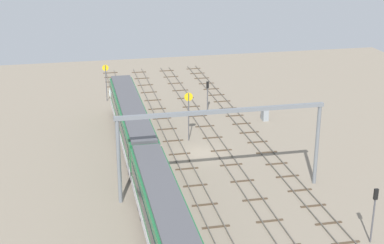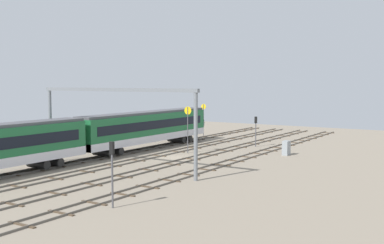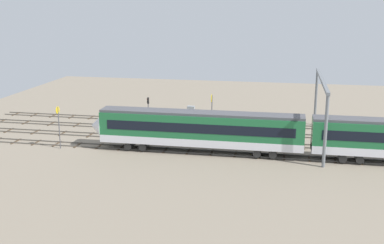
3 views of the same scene
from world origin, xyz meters
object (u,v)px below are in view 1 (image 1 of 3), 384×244
(relay_cabinet, at_px, (265,114))
(signal_light_trackside_approach, at_px, (374,208))
(train, at_px, (145,163))
(speed_sign_mid_trackside, at_px, (106,78))
(overhead_gantry, at_px, (222,130))
(signal_light_trackside_departure, at_px, (208,92))
(speed_sign_near_foreground, at_px, (189,110))

(relay_cabinet, bearing_deg, signal_light_trackside_approach, 177.43)
(train, xyz_separation_m, signal_light_trackside_approach, (-13.29, -16.27, 0.42))
(speed_sign_mid_trackside, relative_size, relay_cabinet, 3.00)
(overhead_gantry, xyz_separation_m, signal_light_trackside_departure, (23.62, -4.41, -3.59))
(speed_sign_mid_trackside, relative_size, signal_light_trackside_departure, 1.27)
(overhead_gantry, bearing_deg, signal_light_trackside_departure, -10.57)
(speed_sign_mid_trackside, height_order, signal_light_trackside_departure, speed_sign_mid_trackside)
(signal_light_trackside_approach, bearing_deg, speed_sign_near_foreground, 21.39)
(signal_light_trackside_departure, bearing_deg, speed_sign_mid_trackside, 59.64)
(train, relative_size, speed_sign_near_foreground, 8.67)
(train, xyz_separation_m, speed_sign_near_foreground, (11.43, -6.58, 1.14))
(speed_sign_near_foreground, bearing_deg, signal_light_trackside_departure, -25.05)
(train, distance_m, signal_light_trackside_approach, 21.01)
(train, distance_m, relay_cabinet, 24.08)
(speed_sign_near_foreground, bearing_deg, train, 150.06)
(train, bearing_deg, speed_sign_near_foreground, -29.94)
(signal_light_trackside_approach, xyz_separation_m, signal_light_trackside_departure, (34.66, 5.04, -0.35))
(overhead_gantry, bearing_deg, speed_sign_mid_trackside, 15.19)
(overhead_gantry, height_order, speed_sign_near_foreground, overhead_gantry)
(speed_sign_near_foreground, distance_m, speed_sign_mid_trackside, 19.32)
(signal_light_trackside_departure, bearing_deg, signal_light_trackside_approach, -171.73)
(overhead_gantry, xyz_separation_m, signal_light_trackside_approach, (-11.04, -9.44, -3.24))
(overhead_gantry, xyz_separation_m, speed_sign_mid_trackside, (31.16, 8.46, -2.95))
(train, xyz_separation_m, overhead_gantry, (-2.25, -6.82, 3.66))
(train, distance_m, speed_sign_mid_trackside, 28.96)
(speed_sign_near_foreground, relative_size, signal_light_trackside_approach, 1.23)
(signal_light_trackside_departure, bearing_deg, relay_cabinet, -128.25)
(overhead_gantry, height_order, relay_cabinet, overhead_gantry)
(speed_sign_near_foreground, bearing_deg, relay_cabinet, -65.92)
(speed_sign_near_foreground, height_order, signal_light_trackside_approach, speed_sign_near_foreground)
(signal_light_trackside_departure, relative_size, relay_cabinet, 2.37)
(overhead_gantry, xyz_separation_m, speed_sign_near_foreground, (13.68, 0.24, -2.52))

